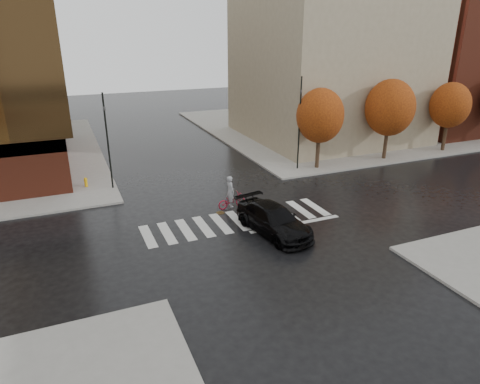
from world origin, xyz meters
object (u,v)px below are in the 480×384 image
at_px(sedan, 274,220).
at_px(cyclist, 231,197).
at_px(traffic_light_nw, 107,136).
at_px(fire_hydrant, 86,182).
at_px(traffic_light_ne, 300,117).

bearing_deg(sedan, cyclist, 91.69).
bearing_deg(cyclist, sedan, -174.57).
xyz_separation_m(cyclist, traffic_light_nw, (-6.66, 6.50, 3.23)).
xyz_separation_m(traffic_light_nw, fire_hydrant, (-1.76, 1.00, -3.45)).
bearing_deg(sedan, traffic_light_nw, 115.00).
distance_m(cyclist, traffic_light_nw, 9.85).
bearing_deg(cyclist, fire_hydrant, 42.10).
xyz_separation_m(cyclist, traffic_light_ne, (8.01, 5.30, 3.62)).
height_order(sedan, fire_hydrant, sedan).
bearing_deg(traffic_light_nw, fire_hydrant, -94.73).
height_order(sedan, traffic_light_nw, traffic_light_nw).
relative_size(traffic_light_ne, fire_hydrant, 10.71).
bearing_deg(fire_hydrant, sedan, -51.74).
xyz_separation_m(cyclist, fire_hydrant, (-8.42, 7.50, -0.22)).
distance_m(traffic_light_ne, fire_hydrant, 17.02).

